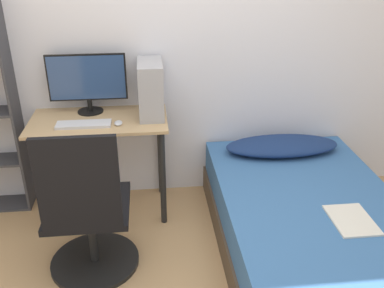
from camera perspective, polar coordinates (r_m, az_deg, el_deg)
name	(u,v)px	position (r m, az deg, el deg)	size (l,w,h in m)	color
wall_back	(164,42)	(3.26, -3.75, 13.41)	(8.00, 0.05, 2.50)	silver
desk	(100,137)	(3.20, -12.13, 0.91)	(0.98, 0.53, 0.77)	tan
office_chair	(88,221)	(2.73, -13.65, -10.00)	(0.57, 0.57, 1.03)	black
bed	(311,232)	(2.95, 15.64, -11.27)	(1.16, 1.99, 0.43)	#4C3D2D
pillow	(282,146)	(3.40, 11.91, -0.21)	(0.88, 0.36, 0.11)	navy
magazine	(352,220)	(2.74, 20.52, -9.47)	(0.24, 0.32, 0.01)	silver
monitor	(87,81)	(3.22, -13.79, 8.22)	(0.57, 0.19, 0.44)	black
keyboard	(84,124)	(3.06, -14.24, 2.56)	(0.38, 0.13, 0.02)	silver
pc_tower	(151,89)	(3.11, -5.53, 7.34)	(0.17, 0.37, 0.39)	#99999E
mouse	(118,123)	(3.03, -9.80, 2.79)	(0.06, 0.09, 0.02)	silver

